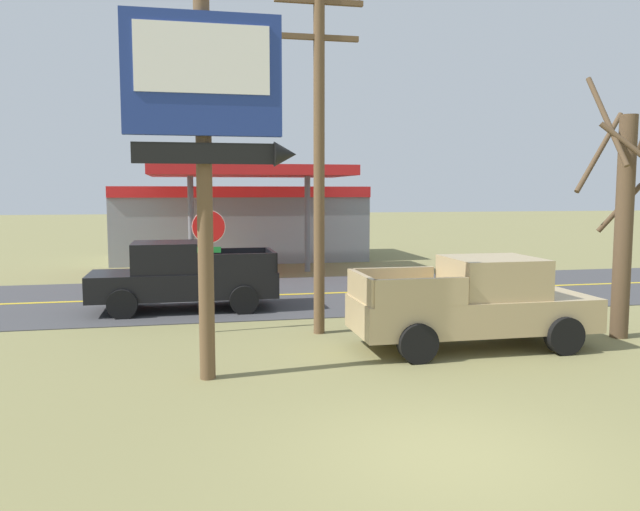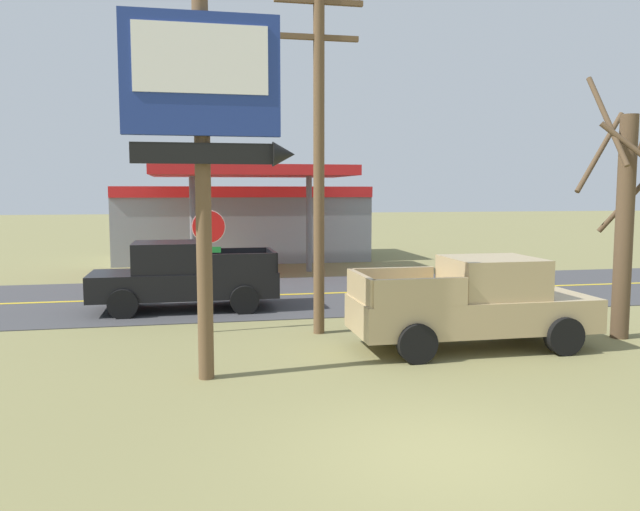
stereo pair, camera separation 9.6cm
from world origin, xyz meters
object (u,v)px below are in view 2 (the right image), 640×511
at_px(bare_tree, 624,214).
at_px(gas_station, 241,220).
at_px(pickup_black_on_road, 182,277).
at_px(stop_sign, 209,249).
at_px(pickup_tan_parked_on_lawn, 475,304).
at_px(motel_sign, 206,120).
at_px(utility_pole, 319,147).

height_order(bare_tree, gas_station, bare_tree).
height_order(gas_station, pickup_black_on_road, gas_station).
height_order(stop_sign, pickup_tan_parked_on_lawn, stop_sign).
bearing_deg(pickup_tan_parked_on_lawn, motel_sign, -167.03).
xyz_separation_m(motel_sign, gas_station, (2.19, 20.62, -2.67)).
xyz_separation_m(utility_pole, pickup_tan_parked_on_lawn, (3.04, -2.04, -3.45)).
bearing_deg(bare_tree, motel_sign, -170.96).
bearing_deg(bare_tree, utility_pole, 164.58).
relative_size(stop_sign, bare_tree, 0.46).
height_order(motel_sign, utility_pole, utility_pole).
bearing_deg(motel_sign, utility_pole, 51.44).
bearing_deg(pickup_black_on_road, pickup_tan_parked_on_lawn, -42.39).
xyz_separation_m(stop_sign, gas_station, (2.07, 16.65, -0.08)).
bearing_deg(motel_sign, stop_sign, 88.20).
distance_m(bare_tree, gas_station, 20.46).
relative_size(stop_sign, pickup_black_on_road, 0.57).
bearing_deg(utility_pole, gas_station, 91.59).
height_order(bare_tree, pickup_tan_parked_on_lawn, bare_tree).
distance_m(utility_pole, pickup_tan_parked_on_lawn, 5.03).
relative_size(motel_sign, gas_station, 0.56).
xyz_separation_m(motel_sign, utility_pole, (2.67, 3.36, -0.20)).
height_order(stop_sign, bare_tree, bare_tree).
bearing_deg(gas_station, stop_sign, -97.09).
distance_m(utility_pole, gas_station, 17.45).
bearing_deg(utility_pole, pickup_black_on_road, 131.26).
height_order(utility_pole, gas_station, utility_pole).
distance_m(stop_sign, gas_station, 16.78).
bearing_deg(stop_sign, utility_pole, -13.54).
height_order(pickup_tan_parked_on_lawn, pickup_black_on_road, same).
xyz_separation_m(stop_sign, bare_tree, (9.29, -2.47, 0.84)).
relative_size(utility_pole, pickup_black_on_road, 1.58).
relative_size(gas_station, pickup_tan_parked_on_lawn, 2.31).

